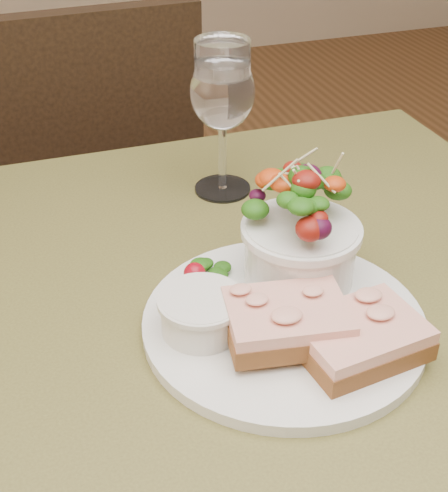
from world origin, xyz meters
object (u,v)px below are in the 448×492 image
object	(u,v)px
ramekin	(201,312)
salad_bowl	(302,227)
chair_far	(84,281)
cafe_table	(251,390)
sandwich_front	(360,337)
dinner_plate	(284,323)
sandwich_back	(287,321)
wine_glass	(222,96)

from	to	relation	value
ramekin	salad_bowl	distance (m)	0.13
chair_far	ramekin	size ratio (longest dim) A/B	12.46
cafe_table	sandwich_front	bearing A→B (deg)	-54.84
dinner_plate	ramekin	world-z (taller)	ramekin
dinner_plate	sandwich_front	size ratio (longest dim) A/B	2.27
sandwich_front	salad_bowl	distance (m)	0.12
ramekin	salad_bowl	xyz separation A→B (m)	(0.11, 0.04, 0.04)
chair_far	sandwich_back	distance (m)	0.94
chair_far	dinner_plate	size ratio (longest dim) A/B	3.44
ramekin	wine_glass	xyz separation A→B (m)	(0.11, 0.26, 0.09)
cafe_table	sandwich_back	bearing A→B (deg)	-81.79
ramekin	dinner_plate	bearing A→B (deg)	-7.00
ramekin	cafe_table	bearing A→B (deg)	17.78
cafe_table	dinner_plate	xyz separation A→B (m)	(0.02, -0.03, 0.11)
sandwich_back	dinner_plate	bearing A→B (deg)	78.62
sandwich_back	salad_bowl	xyz separation A→B (m)	(0.05, 0.08, 0.04)
dinner_plate	wine_glass	distance (m)	0.30
cafe_table	salad_bowl	xyz separation A→B (m)	(0.06, 0.03, 0.17)
sandwich_front	sandwich_back	bearing A→B (deg)	142.68
sandwich_front	salad_bowl	bearing A→B (deg)	85.82
ramekin	sandwich_back	bearing A→B (deg)	-30.63
chair_far	sandwich_back	world-z (taller)	chair_far
cafe_table	sandwich_back	xyz separation A→B (m)	(0.01, -0.06, 0.14)
wine_glass	ramekin	bearing A→B (deg)	-112.59
cafe_table	ramekin	size ratio (longest dim) A/B	11.08
dinner_plate	sandwich_front	distance (m)	0.08
chair_far	dinner_plate	bearing A→B (deg)	95.51
wine_glass	chair_far	bearing A→B (deg)	106.44
sandwich_back	salad_bowl	distance (m)	0.10
salad_bowl	sandwich_back	bearing A→B (deg)	-120.45
ramekin	salad_bowl	world-z (taller)	salad_bowl
sandwich_back	cafe_table	bearing A→B (deg)	107.32
salad_bowl	cafe_table	bearing A→B (deg)	-155.52
ramekin	chair_far	bearing A→B (deg)	92.88
cafe_table	sandwich_back	world-z (taller)	sandwich_back
sandwich_front	salad_bowl	xyz separation A→B (m)	(-0.01, 0.12, 0.04)
cafe_table	chair_far	xyz separation A→B (m)	(-0.10, 0.74, -0.36)
sandwich_back	wine_glass	bearing A→B (deg)	91.02
chair_far	dinner_plate	xyz separation A→B (m)	(0.11, -0.77, 0.46)
cafe_table	ramekin	distance (m)	0.15
dinner_plate	sandwich_front	bearing A→B (deg)	-54.64
sandwich_front	wine_glass	world-z (taller)	wine_glass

